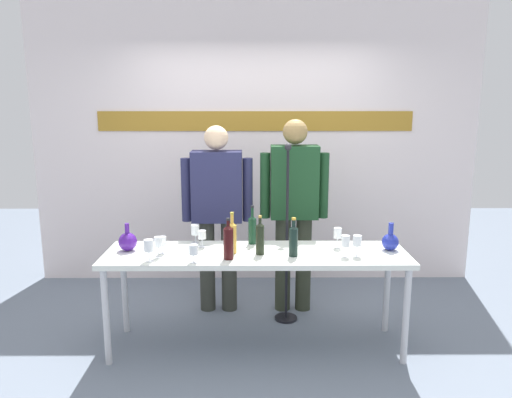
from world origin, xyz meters
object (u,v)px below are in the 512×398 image
(wine_glass_left_4, at_px, (194,250))
(wine_glass_right_2, at_px, (357,241))
(decanter_blue_right, at_px, (390,241))
(wine_glass_left_1, at_px, (202,235))
(wine_glass_right_0, at_px, (338,234))
(wine_bottle_2, at_px, (252,228))
(wine_bottle_4, at_px, (232,236))
(wine_glass_right_1, at_px, (345,241))
(decanter_blue_left, at_px, (128,241))
(presenter_right, at_px, (294,203))
(wine_glass_left_3, at_px, (149,246))
(wine_bottle_0, at_px, (228,241))
(wine_glass_left_2, at_px, (162,242))
(microphone_stand, at_px, (287,263))
(wine_glass_left_5, at_px, (158,242))
(wine_bottle_3, at_px, (293,239))
(wine_bottle_1, at_px, (260,238))
(presenter_left, at_px, (217,206))
(wine_glass_left_0, at_px, (195,230))
(display_table, at_px, (256,260))

(wine_glass_left_4, bearing_deg, wine_glass_right_2, 6.51)
(decanter_blue_right, relative_size, wine_glass_right_2, 1.35)
(wine_glass_left_1, xyz_separation_m, wine_glass_left_4, (-0.02, -0.38, -0.00))
(wine_glass_right_0, bearing_deg, wine_bottle_2, 170.53)
(wine_bottle_4, distance_m, wine_glass_right_1, 0.84)
(decanter_blue_left, bearing_deg, presenter_right, 26.45)
(decanter_blue_right, distance_m, wine_glass_left_3, 1.82)
(wine_glass_right_0, bearing_deg, wine_glass_right_2, -63.98)
(decanter_blue_right, relative_size, wine_bottle_0, 0.70)
(presenter_right, distance_m, wine_bottle_2, 0.62)
(wine_bottle_2, height_order, wine_glass_left_2, wine_bottle_2)
(wine_bottle_0, distance_m, wine_glass_left_4, 0.26)
(wine_bottle_4, xyz_separation_m, wine_glass_right_1, (0.84, -0.10, -0.01))
(microphone_stand, bearing_deg, wine_glass_left_5, -148.66)
(wine_glass_left_1, bearing_deg, wine_bottle_4, -32.27)
(wine_bottle_3, relative_size, wine_glass_right_0, 1.85)
(wine_bottle_1, height_order, wine_glass_right_0, wine_bottle_1)
(wine_bottle_0, xyz_separation_m, wine_bottle_4, (0.02, 0.14, -0.00))
(decanter_blue_left, bearing_deg, wine_bottle_4, -4.50)
(decanter_blue_left, xyz_separation_m, presenter_left, (0.64, 0.66, 0.13))
(presenter_right, relative_size, wine_glass_right_1, 10.77)
(wine_glass_left_4, bearing_deg, wine_glass_right_1, 6.53)
(wine_glass_left_5, bearing_deg, wine_glass_left_0, 57.80)
(decanter_blue_left, xyz_separation_m, decanter_blue_right, (2.02, 0.00, -0.00))
(display_table, bearing_deg, wine_glass_left_1, 162.38)
(decanter_blue_left, distance_m, wine_glass_left_5, 0.31)
(wine_glass_left_1, height_order, wine_glass_left_3, wine_glass_left_3)
(wine_glass_right_2, xyz_separation_m, microphone_stand, (-0.48, 0.59, -0.37))
(wine_glass_left_2, bearing_deg, wine_bottle_1, -1.69)
(wine_bottle_3, bearing_deg, wine_glass_left_4, -168.57)
(decanter_blue_right, relative_size, wine_glass_left_5, 1.39)
(wine_bottle_1, distance_m, wine_bottle_4, 0.21)
(presenter_left, xyz_separation_m, presenter_right, (0.69, 0.00, 0.03))
(wine_bottle_0, relative_size, wine_glass_left_2, 2.33)
(presenter_left, distance_m, wine_glass_left_2, 0.83)
(wine_bottle_2, height_order, wine_glass_left_3, wine_bottle_2)
(wine_bottle_2, distance_m, wine_glass_right_1, 0.77)
(decanter_blue_right, distance_m, wine_bottle_2, 1.08)
(wine_bottle_2, xyz_separation_m, wine_bottle_3, (0.30, -0.32, 0.00))
(wine_bottle_3, distance_m, wine_glass_left_3, 1.05)
(presenter_right, relative_size, wine_bottle_2, 5.60)
(wine_glass_left_3, relative_size, wine_glass_right_2, 1.00)
(wine_bottle_2, bearing_deg, wine_glass_left_2, -159.35)
(wine_glass_right_1, distance_m, microphone_stand, 0.80)
(wine_bottle_4, bearing_deg, wine_glass_left_2, -178.83)
(decanter_blue_left, height_order, wine_glass_left_0, decanter_blue_left)
(display_table, height_order, microphone_stand, microphone_stand)
(display_table, relative_size, wine_glass_right_1, 14.14)
(microphone_stand, bearing_deg, display_table, -119.02)
(wine_bottle_4, xyz_separation_m, wine_glass_left_4, (-0.27, -0.22, -0.04))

